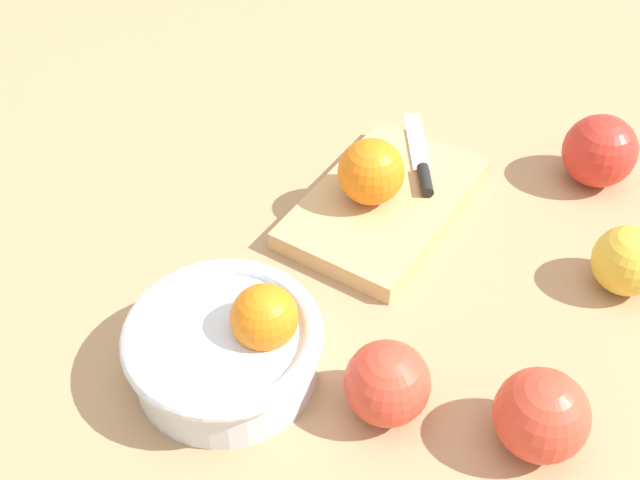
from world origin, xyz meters
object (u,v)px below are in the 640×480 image
at_px(cutting_board, 384,203).
at_px(apple_front_left_2, 541,415).
at_px(bowl, 228,345).
at_px(apple_front_left, 387,383).
at_px(knife, 421,163).
at_px(apple_front_right_2, 600,151).
at_px(apple_front_right, 628,261).
at_px(orange_on_board, 371,172).

xyz_separation_m(cutting_board, apple_front_left_2, (-0.21, -0.23, 0.03)).
bearing_deg(bowl, apple_front_left, -79.62).
bearing_deg(apple_front_left_2, knife, 37.94).
relative_size(knife, apple_front_right_2, 1.72).
distance_m(apple_front_right, apple_front_left_2, 0.22).
xyz_separation_m(cutting_board, apple_front_left, (-0.24, -0.11, 0.03)).
height_order(apple_front_right_2, apple_front_left_2, apple_front_right_2).
bearing_deg(apple_front_right_2, bowl, 151.48).
bearing_deg(apple_front_right, apple_front_right_2, 22.64).
distance_m(cutting_board, apple_front_right_2, 0.25).
height_order(bowl, cutting_board, bowl).
relative_size(apple_front_right_2, apple_front_left_2, 1.06).
relative_size(bowl, orange_on_board, 2.47).
height_order(apple_front_right, apple_front_left_2, apple_front_left_2).
bearing_deg(apple_front_right, orange_on_board, 93.48).
xyz_separation_m(orange_on_board, apple_front_left_2, (-0.20, -0.24, -0.02)).
xyz_separation_m(knife, apple_front_left, (-0.30, -0.09, 0.01)).
relative_size(orange_on_board, knife, 0.50).
bearing_deg(apple_front_left, cutting_board, 24.09).
xyz_separation_m(apple_front_right, apple_front_left, (-0.24, 0.15, 0.00)).
bearing_deg(cutting_board, apple_front_left, -155.91).
bearing_deg(knife, apple_front_right_2, -61.74).
bearing_deg(apple_front_left_2, cutting_board, 47.82).
relative_size(cutting_board, apple_front_left_2, 3.01).
relative_size(knife, apple_front_left_2, 1.82).
distance_m(knife, apple_front_left_2, 0.35).
bearing_deg(orange_on_board, apple_front_left_2, -129.20).
relative_size(orange_on_board, apple_front_right_2, 0.86).
distance_m(bowl, orange_on_board, 0.26).
height_order(bowl, apple_front_left, bowl).
relative_size(apple_front_left, apple_front_left_2, 0.94).
distance_m(knife, apple_front_right, 0.25).
height_order(bowl, orange_on_board, same).
height_order(apple_front_right, apple_front_left, apple_front_left).
relative_size(bowl, apple_front_left, 2.38).
bearing_deg(apple_front_right, bowl, 132.41).
distance_m(bowl, cutting_board, 0.27).
bearing_deg(orange_on_board, cutting_board, -54.68).
xyz_separation_m(bowl, apple_front_left_2, (0.05, -0.27, 0.00)).
bearing_deg(cutting_board, apple_front_right_2, -50.18).
distance_m(knife, apple_front_right_2, 0.20).
height_order(knife, apple_front_right, apple_front_right).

